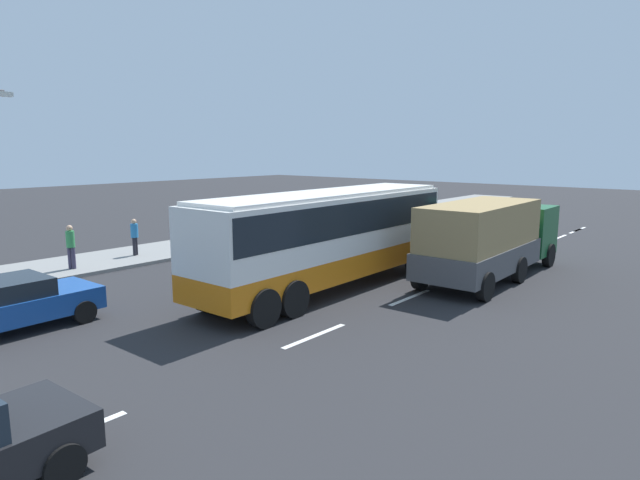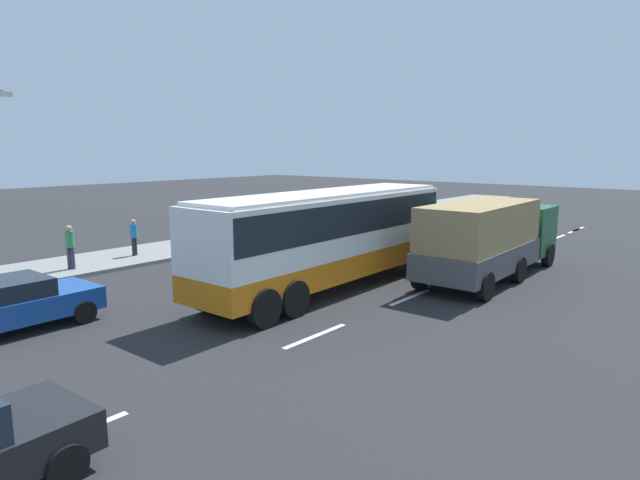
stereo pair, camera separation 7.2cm
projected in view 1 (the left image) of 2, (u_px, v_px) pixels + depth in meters
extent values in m
plane|color=#28282B|center=(302.00, 294.00, 17.98)|extent=(120.00, 120.00, 0.00)
cube|color=gray|center=(139.00, 255.00, 24.30)|extent=(80.00, 4.00, 0.15)
cube|color=white|center=(60.00, 438.00, 9.03)|extent=(2.40, 0.16, 0.01)
cube|color=white|center=(315.00, 336.00, 14.00)|extent=(2.40, 0.16, 0.01)
cube|color=white|center=(410.00, 297.00, 17.60)|extent=(2.40, 0.16, 0.01)
cube|color=white|center=(492.00, 264.00, 22.63)|extent=(2.40, 0.16, 0.01)
cube|color=white|center=(559.00, 238.00, 29.52)|extent=(2.40, 0.16, 0.01)
cube|color=white|center=(576.00, 231.00, 31.91)|extent=(2.40, 0.16, 0.01)
cube|color=white|center=(580.00, 229.00, 32.54)|extent=(2.40, 0.16, 0.01)
cube|color=orange|center=(329.00, 262.00, 18.53)|extent=(11.14, 2.66, 0.80)
cube|color=white|center=(329.00, 223.00, 18.30)|extent=(11.14, 2.66, 1.91)
cube|color=black|center=(329.00, 215.00, 18.26)|extent=(10.92, 2.69, 1.05)
cube|color=black|center=(410.00, 207.00, 22.50)|extent=(0.16, 2.25, 1.53)
cube|color=white|center=(329.00, 194.00, 18.14)|extent=(10.69, 2.50, 0.12)
cylinder|color=black|center=(365.00, 253.00, 22.35)|extent=(1.11, 0.32, 1.10)
cylinder|color=black|center=(415.00, 260.00, 20.89)|extent=(1.11, 0.32, 1.10)
cylinder|color=black|center=(238.00, 286.00, 16.92)|extent=(1.11, 0.32, 1.10)
cylinder|color=black|center=(293.00, 299.00, 15.46)|extent=(1.11, 0.32, 1.10)
cylinder|color=black|center=(208.00, 294.00, 16.00)|extent=(1.11, 0.32, 1.10)
cylinder|color=black|center=(264.00, 308.00, 14.54)|extent=(1.11, 0.32, 1.10)
cube|color=#19592D|center=(521.00, 229.00, 22.62)|extent=(2.13, 2.45, 1.99)
cube|color=#4C4C4F|center=(479.00, 258.00, 19.41)|extent=(6.18, 2.53, 0.90)
cube|color=#997F51|center=(480.00, 224.00, 19.21)|extent=(5.93, 2.43, 1.53)
cylinder|color=black|center=(494.00, 249.00, 23.62)|extent=(0.96, 0.30, 0.96)
cylinder|color=black|center=(549.00, 255.00, 22.18)|extent=(0.96, 0.30, 0.96)
cylinder|color=black|center=(459.00, 261.00, 20.93)|extent=(0.96, 0.30, 0.96)
cylinder|color=black|center=(519.00, 270.00, 19.49)|extent=(0.96, 0.30, 0.96)
cylinder|color=black|center=(421.00, 276.00, 18.55)|extent=(0.96, 0.30, 0.96)
cylinder|color=black|center=(485.00, 287.00, 17.11)|extent=(0.96, 0.30, 0.96)
cylinder|color=black|center=(11.00, 429.00, 8.73)|extent=(0.65, 0.23, 0.64)
cylinder|color=black|center=(63.00, 465.00, 7.73)|extent=(0.65, 0.23, 0.64)
cube|color=#194799|center=(14.00, 307.00, 14.37)|extent=(4.26, 1.97, 0.62)
cylinder|color=black|center=(54.00, 301.00, 16.10)|extent=(0.64, 0.21, 0.64)
cylinder|color=black|center=(85.00, 312.00, 14.98)|extent=(0.64, 0.21, 0.64)
cylinder|color=black|center=(134.00, 247.00, 23.72)|extent=(0.14, 0.14, 0.80)
cylinder|color=black|center=(136.00, 246.00, 23.87)|extent=(0.14, 0.14, 0.80)
cylinder|color=#2672B2|center=(134.00, 231.00, 23.68)|extent=(0.32, 0.32, 0.60)
sphere|color=tan|center=(134.00, 221.00, 23.61)|extent=(0.22, 0.22, 0.22)
cylinder|color=#38334C|center=(70.00, 258.00, 21.11)|extent=(0.14, 0.14, 0.86)
cylinder|color=#38334C|center=(74.00, 258.00, 21.10)|extent=(0.14, 0.14, 0.86)
cylinder|color=#338C4C|center=(70.00, 239.00, 20.98)|extent=(0.32, 0.32, 0.64)
sphere|color=tan|center=(69.00, 228.00, 20.91)|extent=(0.23, 0.23, 0.23)
cube|color=silver|center=(4.00, 94.00, 18.33)|extent=(0.50, 0.24, 0.16)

